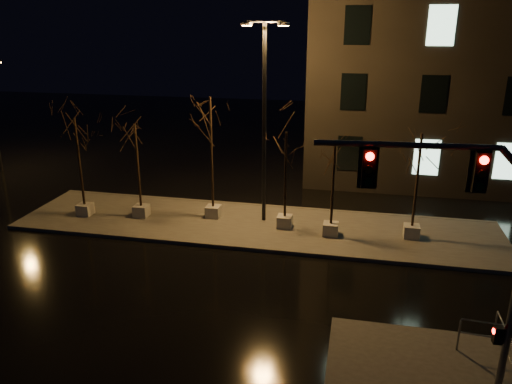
# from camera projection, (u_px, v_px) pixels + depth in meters

# --- Properties ---
(ground) EXTENTS (90.00, 90.00, 0.00)m
(ground) POSITION_uv_depth(u_px,v_px,m) (219.00, 292.00, 17.47)
(ground) COLOR black
(ground) RESTS_ON ground
(median) EXTENTS (22.00, 5.00, 0.15)m
(median) POSITION_uv_depth(u_px,v_px,m) (255.00, 225.00, 23.00)
(median) COLOR #474440
(median) RESTS_ON ground
(tree_0) EXTENTS (1.80, 1.80, 4.82)m
(tree_0) POSITION_uv_depth(u_px,v_px,m) (77.00, 141.00, 22.87)
(tree_0) COLOR #A6A29B
(tree_0) RESTS_ON median
(tree_1) EXTENTS (1.80, 1.80, 4.56)m
(tree_1) POSITION_uv_depth(u_px,v_px,m) (136.00, 146.00, 22.76)
(tree_1) COLOR #A6A29B
(tree_1) RESTS_ON median
(tree_2) EXTENTS (1.80, 1.80, 5.85)m
(tree_2) POSITION_uv_depth(u_px,v_px,m) (211.00, 125.00, 22.35)
(tree_2) COLOR #A6A29B
(tree_2) RESTS_ON median
(tree_3) EXTENTS (1.80, 1.80, 4.50)m
(tree_3) POSITION_uv_depth(u_px,v_px,m) (286.00, 154.00, 21.50)
(tree_3) COLOR #A6A29B
(tree_3) RESTS_ON median
(tree_4) EXTENTS (1.80, 1.80, 4.20)m
(tree_4) POSITION_uv_depth(u_px,v_px,m) (334.00, 165.00, 20.76)
(tree_4) COLOR #A6A29B
(tree_4) RESTS_ON median
(tree_5) EXTENTS (1.80, 1.80, 4.70)m
(tree_5) POSITION_uv_depth(u_px,v_px,m) (420.00, 157.00, 20.39)
(tree_5) COLOR #A6A29B
(tree_5) RESTS_ON median
(traffic_signal_mast) EXTENTS (5.31, 0.50, 6.49)m
(traffic_signal_mast) POSITION_uv_depth(u_px,v_px,m) (473.00, 245.00, 10.74)
(traffic_signal_mast) COLOR #56595E
(traffic_signal_mast) RESTS_ON sidewalk_corner
(streetlight_main) EXTENTS (2.16, 0.97, 8.88)m
(streetlight_main) POSITION_uv_depth(u_px,v_px,m) (264.00, 111.00, 21.80)
(streetlight_main) COLOR black
(streetlight_main) RESTS_ON median
(guard_rail_a) EXTENTS (2.39, 0.20, 1.03)m
(guard_rail_a) POSITION_uv_depth(u_px,v_px,m) (505.00, 336.00, 13.65)
(guard_rail_a) COLOR #56595E
(guard_rail_a) RESTS_ON sidewalk_corner
(guard_rail_b) EXTENTS (0.07, 2.17, 1.02)m
(guard_rail_b) POSITION_uv_depth(u_px,v_px,m) (505.00, 344.00, 13.35)
(guard_rail_b) COLOR #56595E
(guard_rail_b) RESTS_ON sidewalk_corner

